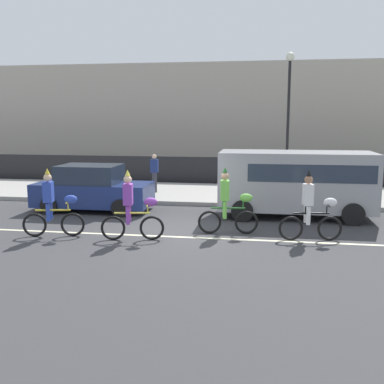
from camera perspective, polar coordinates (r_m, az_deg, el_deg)
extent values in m
plane|color=#38383A|center=(13.06, -1.85, -5.15)|extent=(80.00, 80.00, 0.00)
cube|color=beige|center=(12.58, -2.28, -5.70)|extent=(36.00, 0.14, 0.01)
cube|color=#9E9B93|center=(19.33, 1.77, -0.18)|extent=(60.00, 5.00, 0.15)
cube|color=black|center=(22.09, 2.73, 2.65)|extent=(40.00, 0.08, 1.40)
cube|color=#B2A899|center=(30.86, -0.77, 9.28)|extent=(28.00, 8.00, 6.49)
torus|color=black|center=(13.00, -14.92, -4.01)|extent=(0.67, 0.21, 0.67)
torus|color=black|center=(13.26, -19.37, -3.97)|extent=(0.67, 0.21, 0.67)
cylinder|color=gold|center=(13.04, -17.25, -2.21)|extent=(0.96, 0.25, 0.05)
cylinder|color=gold|center=(13.06, -17.91, -1.83)|extent=(0.04, 0.04, 0.18)
cylinder|color=gold|center=(12.92, -15.47, -1.72)|extent=(0.04, 0.04, 0.23)
cylinder|color=gold|center=(12.89, -15.49, -1.22)|extent=(0.13, 0.50, 0.03)
ellipsoid|color=#2D47B2|center=(12.86, -15.14, -0.91)|extent=(0.39, 0.27, 0.24)
cube|color=#2D47B2|center=(12.97, -17.79, -0.01)|extent=(0.30, 0.36, 0.56)
sphere|color=beige|center=(12.92, -17.87, 1.75)|extent=(0.22, 0.22, 0.22)
cone|color=gold|center=(12.90, -17.91, 2.54)|extent=(0.14, 0.14, 0.16)
cylinder|color=#2D47B2|center=(12.94, -17.82, -2.51)|extent=(0.11, 0.11, 0.48)
cylinder|color=#2D47B2|center=(13.20, -17.51, -2.26)|extent=(0.11, 0.11, 0.48)
torus|color=black|center=(12.23, -5.12, -4.57)|extent=(0.67, 0.18, 0.67)
torus|color=black|center=(12.35, -10.00, -4.53)|extent=(0.67, 0.18, 0.67)
cylinder|color=#E5D84C|center=(12.19, -7.61, -2.66)|extent=(0.96, 0.21, 0.05)
cylinder|color=#E5D84C|center=(12.19, -8.32, -2.24)|extent=(0.04, 0.04, 0.18)
cylinder|color=#E5D84C|center=(12.12, -5.65, -2.13)|extent=(0.04, 0.04, 0.23)
cylinder|color=#E5D84C|center=(12.10, -5.66, -1.60)|extent=(0.12, 0.50, 0.03)
ellipsoid|color=purple|center=(12.08, -5.27, -1.27)|extent=(0.39, 0.26, 0.24)
cube|color=purple|center=(12.10, -8.13, -0.30)|extent=(0.29, 0.36, 0.56)
sphere|color=beige|center=(12.04, -8.18, 1.58)|extent=(0.22, 0.22, 0.22)
cone|color=#E5D84C|center=(12.02, -8.20, 2.43)|extent=(0.14, 0.14, 0.16)
cylinder|color=purple|center=(12.07, -8.16, -2.98)|extent=(0.11, 0.11, 0.48)
cylinder|color=purple|center=(12.34, -7.99, -2.71)|extent=(0.11, 0.11, 0.48)
torus|color=black|center=(12.91, 6.92, -3.86)|extent=(0.67, 0.15, 0.67)
torus|color=black|center=(12.86, 2.24, -3.85)|extent=(0.67, 0.15, 0.67)
cylinder|color=#266626|center=(12.78, 4.61, -2.04)|extent=(0.96, 0.17, 0.05)
cylinder|color=#266626|center=(12.76, 3.94, -1.65)|extent=(0.04, 0.04, 0.18)
cylinder|color=#266626|center=(12.79, 6.50, -1.55)|extent=(0.04, 0.04, 0.23)
cylinder|color=#266626|center=(12.77, 6.51, -1.04)|extent=(0.09, 0.50, 0.03)
ellipsoid|color=#72CC4C|center=(12.76, 6.89, -0.73)|extent=(0.38, 0.24, 0.24)
cube|color=#72CC4C|center=(12.69, 4.19, 0.22)|extent=(0.28, 0.35, 0.56)
sphere|color=tan|center=(12.63, 4.21, 2.01)|extent=(0.22, 0.22, 0.22)
cone|color=#266626|center=(12.61, 4.22, 2.82)|extent=(0.14, 0.14, 0.16)
cylinder|color=#72CC4C|center=(12.65, 4.19, -2.34)|extent=(0.11, 0.11, 0.48)
cylinder|color=#72CC4C|center=(12.92, 4.14, -2.09)|extent=(0.11, 0.11, 0.48)
torus|color=black|center=(12.69, 17.09, -4.44)|extent=(0.67, 0.17, 0.67)
torus|color=black|center=(12.43, 12.44, -4.53)|extent=(0.67, 0.17, 0.67)
cylinder|color=black|center=(12.46, 14.87, -2.63)|extent=(0.96, 0.20, 0.05)
cylinder|color=black|center=(12.40, 14.21, -2.23)|extent=(0.04, 0.04, 0.18)
cylinder|color=black|center=(12.55, 16.74, -2.09)|extent=(0.04, 0.04, 0.23)
cylinder|color=black|center=(12.53, 16.77, -1.58)|extent=(0.11, 0.50, 0.03)
ellipsoid|color=white|center=(12.54, 17.15, -1.26)|extent=(0.39, 0.25, 0.24)
cube|color=white|center=(12.34, 14.51, -0.32)|extent=(0.29, 0.35, 0.56)
sphere|color=#9E7051|center=(12.28, 14.59, 1.52)|extent=(0.22, 0.22, 0.22)
cone|color=black|center=(12.26, 14.62, 2.36)|extent=(0.14, 0.14, 0.16)
cylinder|color=white|center=(12.31, 14.57, -2.95)|extent=(0.11, 0.11, 0.48)
cylinder|color=white|center=(12.57, 14.26, -2.68)|extent=(0.11, 0.11, 0.48)
cube|color=#99999E|center=(15.29, 13.01, 1.44)|extent=(5.00, 2.00, 1.90)
cube|color=#283342|center=(15.28, 14.55, 2.70)|extent=(3.90, 2.02, 0.56)
cylinder|color=black|center=(14.68, 19.78, -2.68)|extent=(0.70, 0.22, 0.70)
cylinder|color=black|center=(16.61, 18.52, -1.27)|extent=(0.70, 0.22, 0.70)
cylinder|color=black|center=(14.42, 6.39, -2.39)|extent=(0.70, 0.22, 0.70)
cylinder|color=black|center=(16.39, 6.72, -0.98)|extent=(0.70, 0.22, 0.70)
cube|color=navy|center=(16.38, -12.41, -0.25)|extent=(4.10, 1.72, 0.80)
cube|color=#232D3D|center=(16.32, -12.83, 2.25)|extent=(2.10, 1.58, 0.64)
cylinder|color=black|center=(15.21, -9.09, -2.03)|extent=(0.60, 0.20, 0.60)
cylinder|color=black|center=(16.83, -7.28, -0.90)|extent=(0.60, 0.20, 0.60)
cylinder|color=black|center=(16.18, -17.68, -1.68)|extent=(0.60, 0.20, 0.60)
cylinder|color=black|center=(17.70, -15.20, -0.64)|extent=(0.60, 0.20, 0.60)
cylinder|color=black|center=(19.90, 12.07, 8.07)|extent=(0.12, 0.12, 5.50)
sphere|color=#EAEACC|center=(20.06, 12.37, 16.46)|extent=(0.36, 0.36, 0.36)
cylinder|color=#33333D|center=(19.18, -4.78, 1.23)|extent=(0.20, 0.20, 0.85)
cube|color=navy|center=(19.10, -4.81, 3.33)|extent=(0.32, 0.20, 0.56)
sphere|color=beige|center=(19.06, -4.82, 4.49)|extent=(0.20, 0.20, 0.20)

